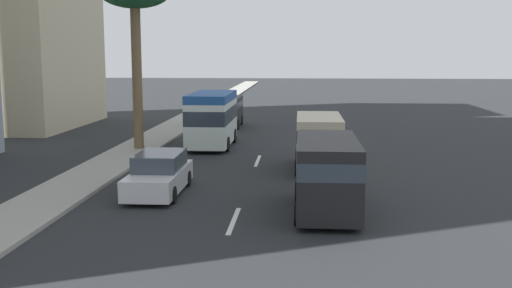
# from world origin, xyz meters

# --- Properties ---
(ground_plane) EXTENTS (198.00, 198.00, 0.00)m
(ground_plane) POSITION_xyz_m (31.50, 0.00, 0.00)
(ground_plane) COLOR #26282B
(sidewalk_right) EXTENTS (162.00, 2.59, 0.15)m
(sidewalk_right) POSITION_xyz_m (31.50, 7.11, 0.07)
(sidewalk_right) COLOR #9E9B93
(sidewalk_right) RESTS_ON ground_plane
(lane_stripe_mid) EXTENTS (3.20, 0.16, 0.01)m
(lane_stripe_mid) POSITION_xyz_m (16.58, 0.00, 0.01)
(lane_stripe_mid) COLOR silver
(lane_stripe_mid) RESTS_ON ground_plane
(lane_stripe_far) EXTENTS (3.20, 0.16, 0.01)m
(lane_stripe_far) POSITION_xyz_m (27.70, 0.00, 0.01)
(lane_stripe_far) COLOR silver
(lane_stripe_far) RESTS_ON ground_plane
(van_lead) EXTENTS (5.03, 2.12, 2.21)m
(van_lead) POSITION_xyz_m (41.85, 3.32, 1.27)
(van_lead) COLOR black
(van_lead) RESTS_ON ground_plane
(car_second) EXTENTS (4.74, 1.90, 1.59)m
(car_second) POSITION_xyz_m (20.24, 3.33, 0.76)
(car_second) COLOR silver
(car_second) RESTS_ON ground_plane
(van_third) EXTENTS (4.99, 2.19, 2.54)m
(van_third) POSITION_xyz_m (25.54, -3.02, 1.45)
(van_third) COLOR beige
(van_third) RESTS_ON ground_plane
(van_fourth) EXTENTS (5.16, 2.19, 2.55)m
(van_fourth) POSITION_xyz_m (17.78, -3.07, 1.46)
(van_fourth) COLOR black
(van_fourth) RESTS_ON ground_plane
(minibus_fifth) EXTENTS (6.11, 2.42, 3.16)m
(minibus_fifth) POSITION_xyz_m (32.24, 3.00, 1.73)
(minibus_fifth) COLOR silver
(minibus_fifth) RESTS_ON ground_plane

